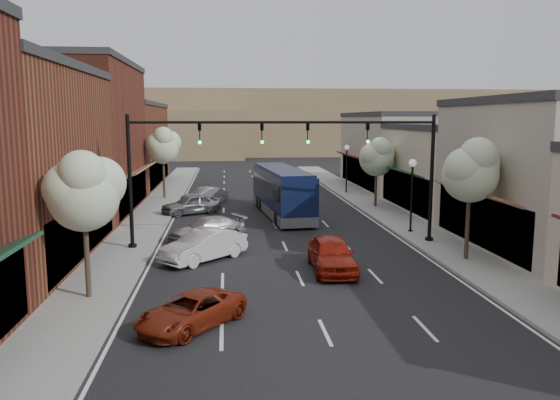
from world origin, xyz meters
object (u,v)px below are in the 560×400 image
object	(u,v)px
signal_mast_left	(176,161)
parked_car_a	(191,311)
tree_right_near	(472,169)
parked_car_e	(205,196)
red_hatchback	(332,254)
tree_left_near	(84,189)
coach_bus	(282,191)
parked_car_d	(191,204)
tree_left_far	(163,145)
lamp_post_far	(347,161)
parked_car_c	(207,229)
parked_car_b	(204,245)
tree_right_far	(377,156)
signal_mast_right	(389,159)
lamp_post_near	(412,184)

from	to	relation	value
signal_mast_left	parked_car_a	size ratio (longest dim) A/B	2.05
tree_right_near	parked_car_e	world-z (taller)	tree_right_near
signal_mast_left	red_hatchback	distance (m)	9.56
tree_left_near	coach_bus	distance (m)	19.74
parked_car_d	parked_car_e	distance (m)	4.83
tree_left_far	lamp_post_far	size ratio (longest dim) A/B	1.38
parked_car_d	tree_left_near	bearing A→B (deg)	-37.12
coach_bus	parked_car_a	size ratio (longest dim) A/B	2.78
tree_left_far	tree_right_near	bearing A→B (deg)	-52.96
signal_mast_left	parked_car_c	world-z (taller)	signal_mast_left
lamp_post_far	parked_car_b	distance (m)	25.66
tree_right_far	parked_car_d	distance (m)	14.40
tree_left_near	parked_car_a	world-z (taller)	tree_left_near
coach_bus	red_hatchback	distance (m)	14.35
tree_left_far	red_hatchback	xyz separation A→B (m)	(9.82, -22.93, -3.83)
signal_mast_left	parked_car_a	world-z (taller)	signal_mast_left
signal_mast_right	coach_bus	xyz separation A→B (m)	(-4.82, 9.31, -2.87)
lamp_post_near	parked_car_b	bearing A→B (deg)	-157.12
signal_mast_left	tree_left_near	size ratio (longest dim) A/B	1.44
tree_left_far	lamp_post_far	bearing A→B (deg)	7.30
tree_right_far	parked_car_c	size ratio (longest dim) A/B	1.22
parked_car_c	parked_car_e	size ratio (longest dim) A/B	1.11
tree_right_far	parked_car_a	xyz separation A→B (m)	(-12.64, -23.05, -3.44)
signal_mast_left	lamp_post_far	bearing A→B (deg)	56.14
signal_mast_left	tree_left_far	size ratio (longest dim) A/B	1.34
signal_mast_right	parked_car_d	xyz separation A→B (m)	(-11.23, 10.53, -3.90)
tree_right_far	parked_car_b	size ratio (longest dim) A/B	1.20
parked_car_b	tree_left_far	bearing A→B (deg)	146.95
signal_mast_right	lamp_post_near	distance (m)	3.69
tree_right_near	red_hatchback	size ratio (longest dim) A/B	1.30
tree_left_far	red_hatchback	size ratio (longest dim) A/B	1.34
parked_car_c	signal_mast_right	bearing A→B (deg)	51.63
tree_left_near	parked_car_c	distance (m)	11.36
red_hatchback	parked_car_b	size ratio (longest dim) A/B	1.01
parked_car_a	parked_car_b	world-z (taller)	parked_car_b
lamp_post_near	parked_car_b	world-z (taller)	lamp_post_near
signal_mast_right	parked_car_c	size ratio (longest dim) A/B	1.85
signal_mast_right	tree_left_near	distance (m)	16.05
signal_mast_right	signal_mast_left	distance (m)	11.24
tree_left_far	coach_bus	bearing A→B (deg)	-43.65
lamp_post_near	coach_bus	size ratio (longest dim) A/B	0.40
red_hatchback	parked_car_d	xyz separation A→B (m)	(-7.17, 15.51, -0.05)
coach_bus	red_hatchback	world-z (taller)	coach_bus
parked_car_b	coach_bus	bearing A→B (deg)	112.93
coach_bus	parked_car_e	distance (m)	8.28
parked_car_d	parked_car_b	bearing A→B (deg)	-22.88
signal_mast_left	parked_car_e	xyz separation A→B (m)	(0.80, 15.29, -3.96)
tree_right_far	tree_left_far	world-z (taller)	tree_left_far
parked_car_a	parked_car_c	bearing A→B (deg)	129.84
tree_left_far	signal_mast_right	bearing A→B (deg)	-52.29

